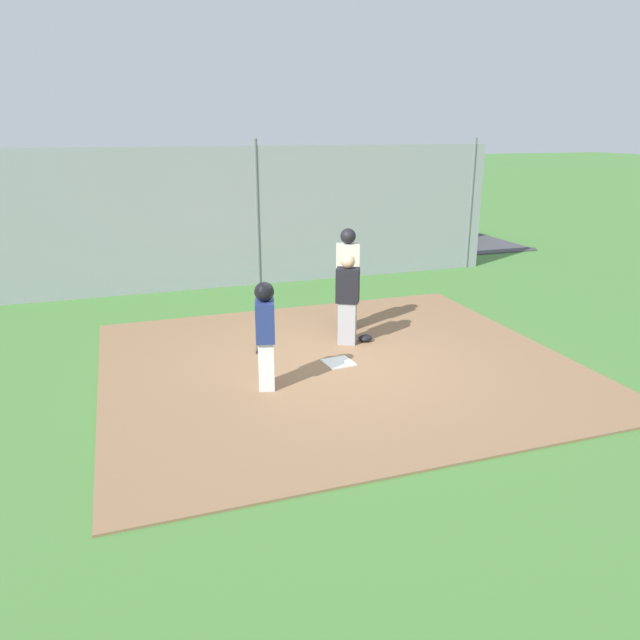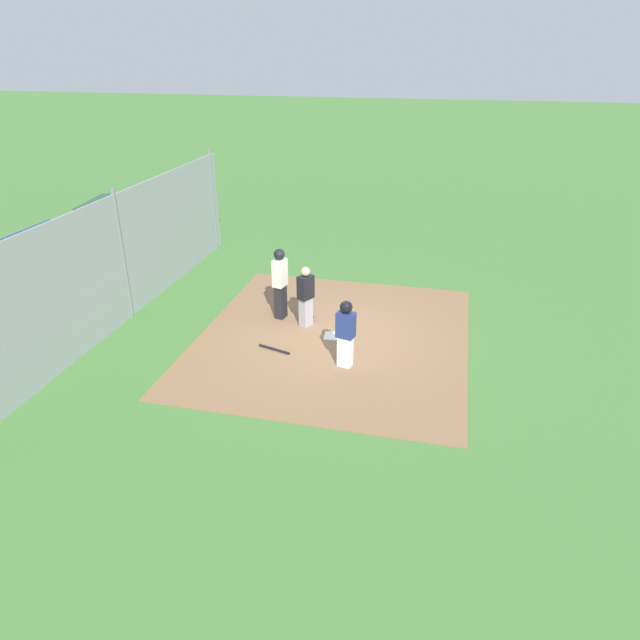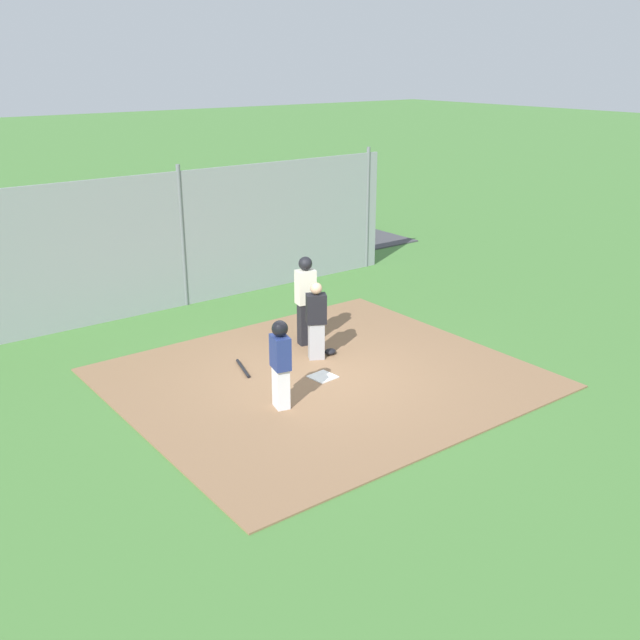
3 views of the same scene
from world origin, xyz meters
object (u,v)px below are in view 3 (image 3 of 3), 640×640
Objects in this scene: catcher_mask at (330,352)px; parked_car_blue at (195,235)px; umpire at (306,298)px; parked_car_green at (294,218)px; baseball_bat at (243,368)px; catcher at (316,320)px; parked_car_white at (16,263)px; runner at (280,359)px; home_plate at (323,377)px.

parked_car_blue reaches higher than catcher_mask.
catcher_mask is at bearing 14.59° from umpire.
baseball_bat is at bearing -137.60° from parked_car_green.
catcher is 6.49× the size of catcher_mask.
catcher_mask is 9.43m from parked_car_white.
umpire is 2.93m from runner.
catcher_mask is (-0.79, -0.79, 0.05)m from home_plate.
catcher reaches higher than catcher_mask.
parked_car_green and parked_car_white have the same top height.
parked_car_white reaches higher than home_plate.
home_plate is 1.98m from umpire.
parked_car_blue is (-1.67, -7.93, -0.41)m from umpire.
parked_car_green is at bearing -23.76° from baseball_bat.
runner is 6.49× the size of catcher_mask.
catcher_mask is at bearing -128.59° from parked_car_green.
catcher is at bearing -2.93° from catcher_mask.
home_plate is 0.28× the size of runner.
baseball_bat is 1.84m from catcher_mask.
parked_car_blue is at bearing 176.59° from parked_car_white.
parked_car_white is (8.95, 0.19, 0.00)m from parked_car_green.
baseball_bat is 8.52m from parked_car_white.
parked_car_white is at bearing -145.14° from umpire.
home_plate is 1.22m from catcher.
parked_car_white is at bearing 173.80° from parked_car_green.
parked_car_green is (-5.39, -8.91, 0.52)m from catcher_mask.
parked_car_green is 8.95m from parked_car_white.
parked_car_white is (1.47, -10.05, -0.29)m from runner.
parked_car_green is (-6.18, -9.69, 0.57)m from home_plate.
parked_car_white is at bearing 112.23° from runner.
umpire is at bearing -115.63° from home_plate.
home_plate is 1.65m from runner.
catcher reaches higher than parked_car_white.
umpire is 2.24× the size of baseball_bat.
catcher and runner have the same top height.
runner reaches higher than parked_car_blue.
catcher_mask is 0.06× the size of parked_car_white.
home_plate is at bearing -103.56° from parked_car_blue.
parked_car_green is (-5.44, -8.14, -0.41)m from umpire.
baseball_bat reaches higher than home_plate.
runner is 0.36× the size of parked_car_green.
baseball_bat is at bearing -49.82° from home_plate.
runner is 12.68m from parked_car_green.
catcher reaches higher than parked_car_blue.
parked_car_blue reaches higher than home_plate.
catcher is 10.58m from parked_car_green.
umpire is 9.80m from parked_car_green.
catcher is 0.37× the size of parked_car_blue.
parked_car_blue is (-1.62, -8.69, 0.52)m from catcher_mask.
runner is at bearing 22.69° from home_plate.
parked_car_blue is (-3.42, -8.29, 0.55)m from baseball_bat.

